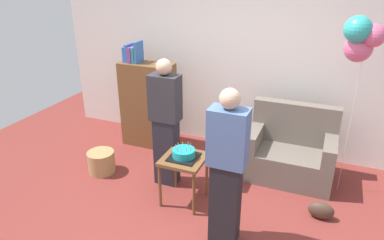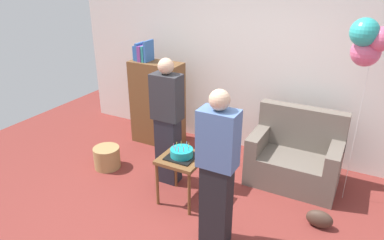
{
  "view_description": "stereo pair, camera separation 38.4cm",
  "coord_description": "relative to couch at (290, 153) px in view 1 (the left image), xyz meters",
  "views": [
    {
      "loc": [
        1.14,
        -2.88,
        2.58
      ],
      "look_at": [
        -0.27,
        0.59,
        0.95
      ],
      "focal_mm": 32.98,
      "sensor_mm": 36.0,
      "label": 1
    },
    {
      "loc": [
        1.49,
        -2.71,
        2.58
      ],
      "look_at": [
        -0.27,
        0.59,
        0.95
      ],
      "focal_mm": 32.98,
      "sensor_mm": 36.0,
      "label": 2
    }
  ],
  "objects": [
    {
      "name": "person_holding_cake",
      "position": [
        -0.44,
        -1.48,
        0.49
      ],
      "size": [
        0.36,
        0.22,
        1.63
      ],
      "rotation": [
        0.0,
        0.0,
        3.17
      ],
      "color": "black",
      "rests_on": "ground_plane"
    },
    {
      "name": "wicker_basket",
      "position": [
        -2.37,
        -0.87,
        -0.19
      ],
      "size": [
        0.36,
        0.36,
        0.3
      ],
      "primitive_type": "cylinder",
      "color": "#A88451",
      "rests_on": "ground_plane"
    },
    {
      "name": "birthday_cake",
      "position": [
        -1.07,
        -1.04,
        0.29
      ],
      "size": [
        0.32,
        0.32,
        0.17
      ],
      "color": "black",
      "rests_on": "side_table"
    },
    {
      "name": "side_table",
      "position": [
        -1.07,
        -1.04,
        0.15
      ],
      "size": [
        0.48,
        0.48,
        0.58
      ],
      "color": "brown",
      "rests_on": "ground_plane"
    },
    {
      "name": "bookshelf",
      "position": [
        -2.17,
        0.13,
        0.33
      ],
      "size": [
        0.8,
        0.36,
        1.61
      ],
      "color": "brown",
      "rests_on": "ground_plane"
    },
    {
      "name": "ground_plane",
      "position": [
        -0.8,
        -1.38,
        -0.34
      ],
      "size": [
        8.0,
        8.0,
        0.0
      ],
      "primitive_type": "plane",
      "color": "maroon"
    },
    {
      "name": "couch",
      "position": [
        0.0,
        0.0,
        0.0
      ],
      "size": [
        1.1,
        0.7,
        0.96
      ],
      "color": "#6B6056",
      "rests_on": "ground_plane"
    },
    {
      "name": "person_blowing_candles",
      "position": [
        -1.43,
        -0.75,
        0.49
      ],
      "size": [
        0.36,
        0.22,
        1.63
      ],
      "rotation": [
        0.0,
        0.0,
        -0.34
      ],
      "color": "#23232D",
      "rests_on": "ground_plane"
    },
    {
      "name": "wall_back",
      "position": [
        -0.8,
        0.67,
        1.01
      ],
      "size": [
        6.0,
        0.1,
        2.7
      ],
      "primitive_type": "cube",
      "color": "silver",
      "rests_on": "ground_plane"
    },
    {
      "name": "balloon_bunch",
      "position": [
        0.59,
        -0.1,
        1.54
      ],
      "size": [
        0.43,
        0.38,
        2.13
      ],
      "color": "silver",
      "rests_on": "ground_plane"
    },
    {
      "name": "handbag",
      "position": [
        0.47,
        -0.77,
        -0.24
      ],
      "size": [
        0.28,
        0.14,
        0.2
      ],
      "primitive_type": "ellipsoid",
      "color": "#473328",
      "rests_on": "ground_plane"
    }
  ]
}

